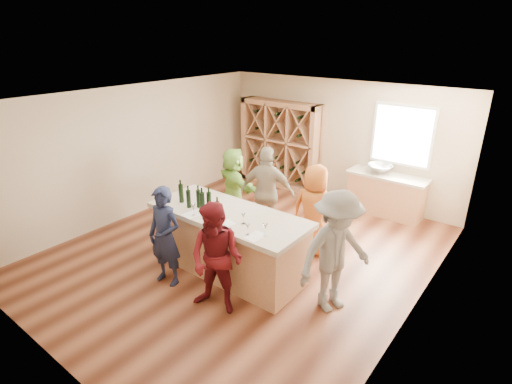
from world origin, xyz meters
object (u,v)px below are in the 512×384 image
Objects in this scene: wine_bottle_b at (189,199)px; person_server at (336,253)px; person_near_right at (217,259)px; tasting_counter_base at (229,244)px; person_far_mid at (267,193)px; wine_bottle_a at (181,193)px; person_near_left at (165,237)px; wine_rack at (280,144)px; person_far_right at (314,210)px; wine_bottle_c at (199,199)px; wine_bottle_f at (218,211)px; person_far_left at (234,185)px; sink at (380,169)px; wine_bottle_e at (209,202)px; wine_bottle_d at (202,202)px.

person_server reaches higher than wine_bottle_b.
person_near_right is at bearing 152.57° from person_server.
tasting_counter_base is 1.49m from person_far_mid.
wine_bottle_a reaches higher than tasting_counter_base.
wine_rack is at bearing 95.35° from person_near_left.
person_far_right is at bearing -45.42° from wine_rack.
wine_bottle_f is (0.57, -0.16, -0.00)m from wine_bottle_c.
person_far_left is (-0.95, 0.12, -0.11)m from person_far_mid.
person_server is (3.53, -3.73, -0.18)m from wine_rack.
sink is at bearing -103.02° from person_far_right.
person_far_right is at bearing -94.98° from sink.
person_far_mid is at bearing 80.01° from wine_bottle_c.
wine_bottle_a is 1.79m from person_far_left.
person_near_right reaches higher than wine_bottle_b.
tasting_counter_base is at bearing 10.91° from wine_bottle_a.
person_server is at bearing 127.84° from person_far_mid.
person_far_mid is (0.02, 1.56, -0.33)m from wine_bottle_e.
wine_bottle_f is at bearing 34.88° from person_near_left.
wine_bottle_a is (-1.93, -4.01, 0.23)m from sink.
person_near_right is (1.08, -0.74, -0.39)m from wine_bottle_c.
person_far_left is at bearing -29.06° from person_far_mid.
wine_bottle_e is at bearing 2.51° from wine_bottle_a.
tasting_counter_base is 8.67× the size of wine_bottle_f.
sink is 1.67× the size of wine_bottle_e.
wine_rack is 6.80× the size of wine_bottle_a.
wine_bottle_d is 0.21× the size of person_far_left.
person_far_right reaches higher than wine_bottle_e.
wine_bottle_b is at bearing -15.85° from wine_bottle_a.
person_far_mid is (0.31, 2.28, 0.09)m from person_near_left.
wine_bottle_b reaches higher than tasting_counter_base.
person_near_right is (2.23, -4.78, -0.26)m from wine_rack.
person_near_right is at bearing -25.77° from wine_bottle_a.
tasting_counter_base is at bearing -104.92° from sink.
wine_bottle_f is (0.70, -0.05, -0.00)m from wine_bottle_b.
sink is 3.76m from person_server.
wine_rack is 7.27× the size of wine_bottle_c.
wine_bottle_f is (-1.80, -0.47, 0.31)m from person_server.
wine_bottle_a is 2.80m from person_server.
wine_bottle_e is at bearing 60.39° from person_near_left.
wine_bottle_e is at bearing -70.92° from wine_rack.
person_far_left is at bearing 97.13° from person_near_left.
wine_bottle_d is 0.41m from wine_bottle_f.
person_far_right is (1.72, 1.56, -0.40)m from wine_bottle_a.
wine_bottle_b is 0.18× the size of person_far_right.
wine_bottle_e is (1.40, -4.05, 0.14)m from wine_rack.
person_far_mid is at bearing 89.09° from wine_bottle_e.
wine_bottle_e is at bearing -151.95° from tasting_counter_base.
sink is 0.32× the size of person_near_right.
wine_bottle_b is (-1.67, -4.08, 0.22)m from sink.
wine_bottle_b is 0.75m from person_near_left.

